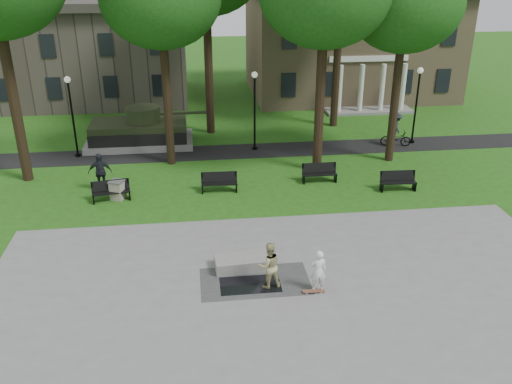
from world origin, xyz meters
TOP-DOWN VIEW (x-y plane):
  - ground at (0.00, 0.00)m, footprint 120.00×120.00m
  - plaza at (0.00, -5.00)m, footprint 22.00×16.00m
  - footpath at (0.00, 12.00)m, footprint 44.00×2.60m
  - building_right at (10.00, 26.00)m, footprint 17.00×12.00m
  - building_left at (-11.00, 26.50)m, footprint 15.00×10.00m
  - tree_3 at (8.00, 9.50)m, footprint 6.00×6.00m
  - lamp_left at (-10.00, 12.30)m, footprint 0.36×0.36m
  - lamp_mid at (0.50, 12.30)m, footprint 0.36×0.36m
  - lamp_right at (10.50, 12.30)m, footprint 0.36×0.36m
  - tank_monument at (-6.46, 14.00)m, footprint 7.45×3.40m
  - puddle at (-1.41, -2.30)m, footprint 2.20×1.20m
  - concrete_block at (-1.52, -1.10)m, footprint 2.26×1.14m
  - skateboard at (0.76, -3.06)m, footprint 0.79×0.23m
  - skateboarder at (0.92, -2.94)m, footprint 0.60×0.41m
  - friend_watching at (-0.76, -2.48)m, footprint 0.97×0.82m
  - pedestrian_walker at (-7.91, 7.06)m, footprint 1.17×0.52m
  - cyclist at (9.24, 11.83)m, footprint 1.95×1.15m
  - park_bench_0 at (-7.27, 5.79)m, footprint 1.85×0.82m
  - park_bench_1 at (-2.02, 6.23)m, footprint 1.81×0.56m
  - park_bench_2 at (3.25, 6.84)m, footprint 1.80×0.52m
  - park_bench_3 at (6.94, 5.30)m, footprint 1.82×0.59m
  - trash_bin at (-6.99, 5.92)m, footprint 0.86×0.86m

SIDE VIEW (x-z plane):
  - ground at x=0.00m, z-range 0.00..0.00m
  - footpath at x=0.00m, z-range 0.00..0.01m
  - plaza at x=0.00m, z-range 0.00..0.02m
  - puddle at x=-1.41m, z-range 0.02..0.02m
  - skateboard at x=0.76m, z-range 0.02..0.09m
  - concrete_block at x=-1.52m, z-range 0.02..0.47m
  - trash_bin at x=-6.99m, z-range 0.01..0.97m
  - park_bench_0 at x=-7.27m, z-range 0.02..1.02m
  - park_bench_1 at x=-2.02m, z-range 0.02..1.02m
  - park_bench_2 at x=3.25m, z-range 0.02..1.02m
  - park_bench_3 at x=6.94m, z-range 0.02..1.02m
  - skateboarder at x=0.92m, z-range 0.02..1.64m
  - cyclist at x=9.24m, z-range -0.19..1.89m
  - tank_monument at x=-6.46m, z-range -0.34..2.06m
  - friend_watching at x=-0.76m, z-range 0.02..1.78m
  - pedestrian_walker at x=-7.91m, z-range 0.00..1.98m
  - lamp_left at x=-10.00m, z-range 0.43..5.16m
  - lamp_mid at x=0.50m, z-range 0.43..5.16m
  - lamp_right at x=10.50m, z-range 0.43..5.16m
  - building_left at x=-11.00m, z-range 0.00..7.20m
  - building_right at x=10.00m, z-range 0.04..8.64m
  - tree_3 at x=8.00m, z-range 3.00..14.19m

